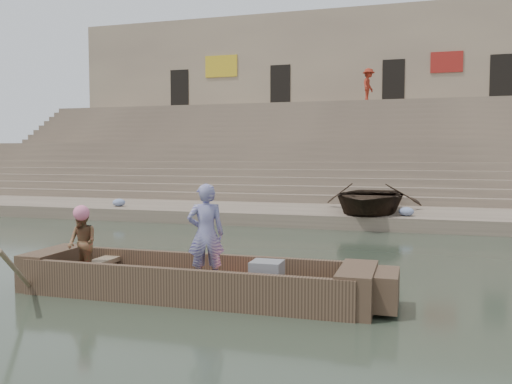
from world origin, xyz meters
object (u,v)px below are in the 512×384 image
at_px(main_rowboat, 193,289).
at_px(television, 266,274).
at_px(rowing_man, 82,243).
at_px(beached_rowboat, 369,198).
at_px(standing_man, 206,234).
at_px(pedestrian, 369,85).

distance_m(main_rowboat, television, 1.24).
xyz_separation_m(rowing_man, beached_rowboat, (3.82, 9.60, 0.09)).
relative_size(standing_man, rowing_man, 1.41).
bearing_deg(standing_man, pedestrian, -113.90).
distance_m(main_rowboat, standing_man, 0.92).
xyz_separation_m(rowing_man, television, (3.10, 0.12, -0.35)).
bearing_deg(pedestrian, main_rowboat, -170.58).
bearing_deg(main_rowboat, standing_man, -11.21).
height_order(main_rowboat, standing_man, standing_man).
height_order(main_rowboat, rowing_man, rowing_man).
height_order(standing_man, television, standing_man).
distance_m(television, pedestrian, 24.44).
bearing_deg(television, standing_man, -177.02).
xyz_separation_m(standing_man, television, (0.95, 0.05, -0.58)).
xyz_separation_m(main_rowboat, pedestrian, (0.66, 23.76, 6.04)).
height_order(television, pedestrian, pedestrian).
bearing_deg(beached_rowboat, standing_man, -98.51).
relative_size(rowing_man, television, 2.39).
bearing_deg(rowing_man, beached_rowboat, 93.05).
bearing_deg(rowing_man, standing_man, 26.63).
distance_m(standing_man, beached_rowboat, 9.68).
relative_size(rowing_man, pedestrian, 0.58).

